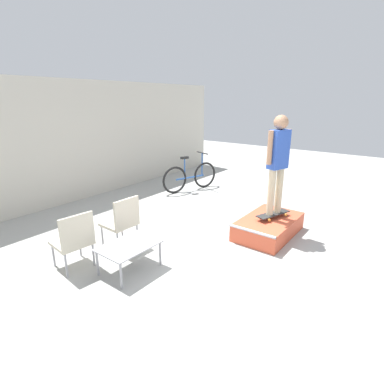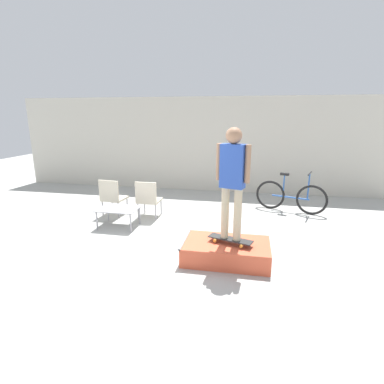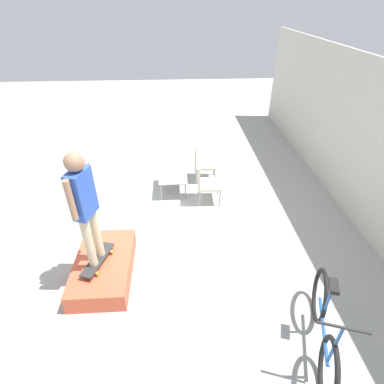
{
  "view_description": "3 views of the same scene",
  "coord_description": "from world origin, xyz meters",
  "views": [
    {
      "loc": [
        -3.68,
        -2.6,
        2.54
      ],
      "look_at": [
        0.59,
        0.69,
        0.85
      ],
      "focal_mm": 28.0,
      "sensor_mm": 36.0,
      "label": 1
    },
    {
      "loc": [
        1.79,
        -5.29,
        2.46
      ],
      "look_at": [
        0.59,
        0.89,
        0.82
      ],
      "focal_mm": 28.0,
      "sensor_mm": 36.0,
      "label": 2
    },
    {
      "loc": [
        4.94,
        0.72,
        3.9
      ],
      "look_at": [
        0.45,
        0.99,
        0.91
      ],
      "focal_mm": 28.0,
      "sensor_mm": 36.0,
      "label": 3
    }
  ],
  "objects": [
    {
      "name": "patio_chair_left",
      "position": [
        -1.51,
        1.34,
        0.51
      ],
      "size": [
        0.57,
        0.57,
        0.92
      ],
      "rotation": [
        0.0,
        0.0,
        3.04
      ],
      "color": "#99999E",
      "rests_on": "ground_plane"
    },
    {
      "name": "patio_chair_right",
      "position": [
        -0.58,
        1.34,
        0.51
      ],
      "size": [
        0.53,
        0.53,
        0.92
      ],
      "rotation": [
        0.0,
        0.0,
        3.13
      ],
      "color": "#99999E",
      "rests_on": "ground_plane"
    },
    {
      "name": "coffee_table",
      "position": [
        -1.04,
        0.64,
        0.38
      ],
      "size": [
        0.88,
        0.64,
        0.43
      ],
      "color": "#9E9EA3",
      "rests_on": "ground_plane"
    },
    {
      "name": "skateboard_on_ramp",
      "position": [
        1.53,
        -0.56,
        0.42
      ],
      "size": [
        0.78,
        0.42,
        0.07
      ],
      "rotation": [
        0.0,
        0.0,
        -0.31
      ],
      "color": "#2D2D2D",
      "rests_on": "skate_ramp_box"
    },
    {
      "name": "bicycle",
      "position": [
        2.86,
        2.51,
        0.4
      ],
      "size": [
        1.73,
        0.69,
        1.07
      ],
      "rotation": [
        0.0,
        0.0,
        -0.31
      ],
      "color": "black",
      "rests_on": "ground_plane"
    },
    {
      "name": "ground_plane",
      "position": [
        0.0,
        0.0,
        0.0
      ],
      "size": [
        24.0,
        24.0,
        0.0
      ],
      "primitive_type": "plane",
      "color": "#A8A8A3"
    },
    {
      "name": "skate_ramp_box",
      "position": [
        1.46,
        -0.52,
        0.17
      ],
      "size": [
        1.49,
        0.88,
        0.36
      ],
      "color": "#DB5638",
      "rests_on": "ground_plane"
    },
    {
      "name": "person_skater",
      "position": [
        1.53,
        -0.56,
        1.53
      ],
      "size": [
        0.55,
        0.3,
        1.84
      ],
      "rotation": [
        0.0,
        0.0,
        -0.3
      ],
      "color": "#C6B793",
      "rests_on": "skateboard_on_ramp"
    },
    {
      "name": "house_wall_back",
      "position": [
        0.0,
        4.31,
        1.5
      ],
      "size": [
        12.0,
        0.06,
        3.0
      ],
      "color": "beige",
      "rests_on": "ground_plane"
    }
  ]
}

